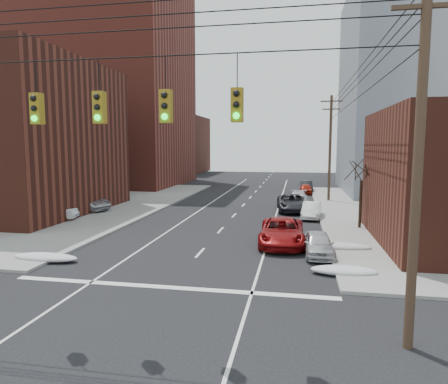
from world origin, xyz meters
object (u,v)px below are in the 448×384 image
at_px(lot_car_b, 84,202).
at_px(lot_car_c, 30,204).
at_px(parked_car_a, 318,244).
at_px(red_pickup, 282,232).
at_px(lot_car_a, 49,211).
at_px(parked_car_c, 292,203).
at_px(parked_car_e, 306,189).
at_px(parked_car_f, 306,186).
at_px(parked_car_b, 311,210).
at_px(lot_car_d, 86,193).
at_px(parked_car_d, 298,199).

distance_m(lot_car_b, lot_car_c, 4.59).
bearing_deg(parked_car_a, lot_car_b, 148.43).
bearing_deg(red_pickup, lot_car_a, 166.17).
distance_m(parked_car_a, parked_car_c, 14.60).
xyz_separation_m(parked_car_e, parked_car_f, (0.12, 2.97, 0.06)).
relative_size(parked_car_b, parked_car_c, 0.72).
distance_m(parked_car_f, lot_car_b, 28.19).
xyz_separation_m(parked_car_b, parked_car_f, (0.00, 19.55, 0.02)).
height_order(parked_car_f, lot_car_c, lot_car_c).
bearing_deg(lot_car_b, parked_car_f, -28.31).
height_order(parked_car_a, lot_car_d, lot_car_d).
bearing_deg(parked_car_f, lot_car_a, -131.46).
distance_m(red_pickup, parked_car_f, 28.86).
xyz_separation_m(parked_car_b, parked_car_e, (-0.12, 16.58, -0.04)).
relative_size(parked_car_d, lot_car_b, 0.89).
bearing_deg(parked_car_d, parked_car_f, 86.70).
height_order(parked_car_a, parked_car_b, parked_car_b).
xyz_separation_m(parked_car_b, lot_car_d, (-23.45, 6.29, 0.22)).
relative_size(parked_car_d, parked_car_e, 1.30).
xyz_separation_m(parked_car_f, lot_car_c, (-24.24, -21.40, 0.10)).
xyz_separation_m(parked_car_a, lot_car_c, (-24.24, 9.43, 0.13)).
relative_size(red_pickup, lot_car_d, 1.32).
bearing_deg(parked_car_e, lot_car_b, -142.58).
bearing_deg(lot_car_c, lot_car_b, -62.28).
relative_size(parked_car_c, parked_car_f, 1.36).
bearing_deg(parked_car_c, parked_car_a, -88.41).
bearing_deg(lot_car_a, parked_car_e, -55.10).
distance_m(parked_car_d, lot_car_b, 20.16).
bearing_deg(lot_car_c, parked_car_d, -59.65).
bearing_deg(lot_car_a, parked_car_a, -119.33).
relative_size(parked_car_b, lot_car_a, 0.93).
height_order(parked_car_a, parked_car_f, parked_car_f).
bearing_deg(parked_car_d, lot_car_c, -158.15).
relative_size(parked_car_a, lot_car_d, 0.89).
relative_size(parked_car_b, parked_car_d, 0.85).
xyz_separation_m(parked_car_c, lot_car_b, (-18.27, -3.67, 0.11)).
bearing_deg(lot_car_b, lot_car_d, 44.49).
bearing_deg(parked_car_f, lot_car_c, -140.97).
bearing_deg(lot_car_d, parked_car_f, -42.12).
bearing_deg(parked_car_e, lot_car_a, -135.84).
distance_m(red_pickup, parked_car_a, 2.88).
bearing_deg(parked_car_b, lot_car_b, -172.65).
bearing_deg(lot_car_a, parked_car_c, -78.03).
bearing_deg(red_pickup, parked_car_e, 84.42).
height_order(lot_car_a, lot_car_d, lot_car_d).
relative_size(parked_car_e, lot_car_d, 0.84).
bearing_deg(parked_car_a, parked_car_d, 90.37).
bearing_deg(lot_car_b, parked_car_d, -52.47).
xyz_separation_m(parked_car_e, lot_car_b, (-19.75, -17.03, 0.27)).
bearing_deg(lot_car_a, lot_car_d, 3.55).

